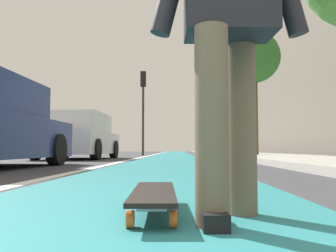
{
  "coord_description": "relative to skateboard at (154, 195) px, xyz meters",
  "views": [
    {
      "loc": [
        -0.34,
        -0.23,
        0.31
      ],
      "look_at": [
        11.9,
        0.1,
        1.12
      ],
      "focal_mm": 37.83,
      "sensor_mm": 36.0,
      "label": 1
    }
  ],
  "objects": [
    {
      "name": "bike_lane_paint",
      "position": [
        22.62,
        0.12,
        -0.09
      ],
      "size": [
        56.0,
        2.05,
        0.0
      ],
      "primitive_type": "cube",
      "color": "#237075",
      "rests_on": "ground"
    },
    {
      "name": "sidewalk_curb",
      "position": [
        16.62,
        -3.42,
        -0.03
      ],
      "size": [
        52.0,
        3.2,
        0.12
      ],
      "primitive_type": "cube",
      "color": "#9E9B93",
      "rests_on": "ground"
    },
    {
      "name": "pedestrian_distant",
      "position": [
        13.54,
        -2.82,
        0.88
      ],
      "size": [
        0.48,
        0.74,
        1.7
      ],
      "color": "black",
      "rests_on": "ground"
    },
    {
      "name": "parked_car_mid",
      "position": [
        9.71,
        3.12,
        0.61
      ],
      "size": [
        4.11,
        2.1,
        1.47
      ],
      "color": "silver",
      "rests_on": "ground"
    },
    {
      "name": "skateboard",
      "position": [
        0.0,
        0.0,
        0.0
      ],
      "size": [
        0.85,
        0.23,
        0.11
      ],
      "color": "orange",
      "rests_on": "ground"
    },
    {
      "name": "traffic_light",
      "position": [
        16.65,
        1.69,
        2.94
      ],
      "size": [
        0.33,
        0.28,
        4.41
      ],
      "color": "#2D2D2D",
      "rests_on": "ground"
    },
    {
      "name": "building_facade",
      "position": [
        20.62,
        -6.41,
        5.06
      ],
      "size": [
        40.0,
        1.2,
        10.3
      ],
      "primitive_type": "cube",
      "color": "#665E53",
      "rests_on": "ground"
    },
    {
      "name": "street_tree_mid",
      "position": [
        11.55,
        -3.02,
        3.66
      ],
      "size": [
        1.94,
        1.94,
        4.76
      ],
      "color": "brown",
      "rests_on": "ground"
    },
    {
      "name": "lane_stripe_white",
      "position": [
        18.62,
        1.29,
        -0.09
      ],
      "size": [
        52.0,
        0.16,
        0.01
      ],
      "primitive_type": "cube",
      "color": "silver",
      "rests_on": "ground"
    },
    {
      "name": "skater_person",
      "position": [
        -0.15,
        -0.35,
        0.84
      ],
      "size": [
        0.47,
        0.72,
        1.64
      ],
      "color": "brown",
      "rests_on": "ground"
    },
    {
      "name": "ground_plane",
      "position": [
        8.62,
        0.12,
        -0.09
      ],
      "size": [
        80.0,
        80.0,
        0.0
      ],
      "primitive_type": "plane",
      "color": "#38383D"
    }
  ]
}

